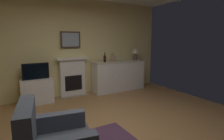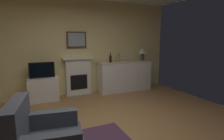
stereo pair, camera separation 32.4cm
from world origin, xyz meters
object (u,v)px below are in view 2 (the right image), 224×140
fireplace_unit (78,76)px  tv_cabinet (43,89)px  wine_glass_center (127,57)px  vase_decorative (118,57)px  sideboard_cabinet (125,76)px  framed_picture (77,40)px  table_lamp (142,52)px  tv_set (42,70)px  wine_glass_left (123,57)px  wine_bottle (110,59)px

fireplace_unit → tv_cabinet: fireplace_unit is taller
wine_glass_center → vase_decorative: 0.28m
wine_glass_center → sideboard_cabinet: bearing=116.0°
fireplace_unit → framed_picture: size_ratio=2.00×
wine_glass_center → vase_decorative: vase_decorative is taller
tv_cabinet → wine_glass_center: bearing=-1.6°
sideboard_cabinet → vase_decorative: bearing=-168.8°
table_lamp → wine_glass_center: size_ratio=2.42×
sideboard_cabinet → fireplace_unit: bearing=173.0°
table_lamp → wine_glass_center: bearing=-175.0°
table_lamp → tv_cabinet: size_ratio=0.53×
fireplace_unit → tv_cabinet: size_ratio=1.47×
framed_picture → vase_decorative: framed_picture is taller
vase_decorative → tv_set: (-2.16, 0.04, -0.25)m
vase_decorative → table_lamp: bearing=3.2°
framed_picture → vase_decorative: size_ratio=1.96×
sideboard_cabinet → vase_decorative: vase_decorative is taller
fireplace_unit → table_lamp: (2.08, -0.18, 0.66)m
framed_picture → wine_glass_center: framed_picture is taller
table_lamp → wine_glass_left: (-0.72, -0.00, -0.16)m
wine_glass_left → sideboard_cabinet: bearing=3.1°
wine_glass_center → vase_decorative: size_ratio=0.59×
fireplace_unit → framed_picture: bearing=90.0°
fireplace_unit → sideboard_cabinet: fireplace_unit is taller
wine_glass_center → fireplace_unit: bearing=171.1°
tv_cabinet → framed_picture: bearing=12.0°
wine_bottle → vase_decorative: wine_bottle is taller
sideboard_cabinet → table_lamp: table_lamp is taller
wine_glass_center → table_lamp: bearing=5.0°
wine_glass_center → vase_decorative: bearing=179.3°
framed_picture → wine_glass_center: bearing=-10.7°
table_lamp → wine_bottle: size_ratio=1.38×
tv_set → sideboard_cabinet: bearing=0.2°
framed_picture → tv_cabinet: bearing=-168.0°
table_lamp → wine_glass_left: size_ratio=2.42×
framed_picture → tv_cabinet: size_ratio=0.73×
table_lamp → vase_decorative: (-0.89, -0.05, -0.14)m
vase_decorative → framed_picture: bearing=167.1°
table_lamp → wine_bottle: 1.15m
tv_cabinet → sideboard_cabinet: bearing=-0.4°
wine_glass_center → tv_cabinet: 2.55m
sideboard_cabinet → tv_set: (-2.41, -0.01, 0.36)m
tv_cabinet → vase_decorative: bearing=-1.7°
wine_bottle → tv_cabinet: wine_bottle is taller
wine_bottle → framed_picture: bearing=165.3°
table_lamp → tv_cabinet: 3.18m
framed_picture → sideboard_cabinet: bearing=-8.8°
sideboard_cabinet → table_lamp: 0.98m
wine_bottle → wine_glass_center: bearing=-3.4°
sideboard_cabinet → vase_decorative: size_ratio=6.07×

